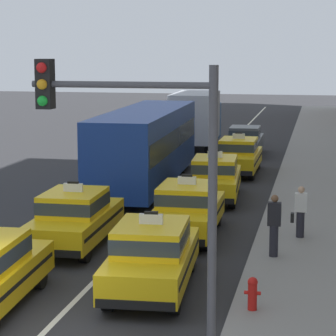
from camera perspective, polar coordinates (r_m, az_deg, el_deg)
lane_stripe_left_right at (r=33.59m, az=2.56°, el=-0.43°), size 0.14×80.00×0.01m
sidewalk_curb at (r=28.23m, az=12.16°, el=-2.38°), size 4.00×90.00×0.15m
taxi_left_second at (r=21.26m, az=-7.36°, el=-3.87°), size 1.92×4.60×1.96m
bus_left_third at (r=30.34m, az=-1.73°, el=1.98°), size 2.84×11.27×3.22m
box_truck_left_fourth at (r=41.99m, az=2.29°, el=3.98°), size 2.47×7.03×3.27m
taxi_right_nearest at (r=17.32m, az=-1.28°, el=-6.87°), size 2.10×4.67×1.96m
taxi_right_second at (r=22.20m, az=1.54°, el=-3.23°), size 1.91×4.60×1.96m
taxi_right_third at (r=27.64m, az=3.73°, el=-0.73°), size 2.11×4.67×1.96m
taxi_right_fourth at (r=33.48m, az=5.60°, el=1.02°), size 1.82×4.56×1.96m
sedan_right_fifth at (r=39.44m, az=6.09°, el=2.23°), size 1.82×4.32×1.58m
pedestrian_near_crosswalk at (r=21.92m, az=10.41°, el=-3.43°), size 0.47×0.24×1.55m
pedestrian_mid_block at (r=19.77m, az=8.39°, el=-4.50°), size 0.36×0.24×1.71m
fire_hydrant at (r=15.88m, az=6.70°, el=-9.71°), size 0.36×0.22×0.73m
traffic_light_pole at (r=10.90m, az=-1.47°, el=-0.68°), size 2.87×0.33×5.58m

